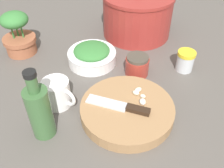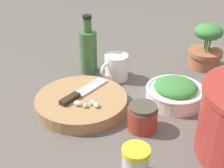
{
  "view_description": "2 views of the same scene",
  "coord_description": "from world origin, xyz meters",
  "px_view_note": "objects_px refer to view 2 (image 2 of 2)",
  "views": [
    {
      "loc": [
        -0.17,
        -0.55,
        0.53
      ],
      "look_at": [
        0.03,
        -0.04,
        0.06
      ],
      "focal_mm": 40.0,
      "sensor_mm": 36.0,
      "label": 1
    },
    {
      "loc": [
        0.8,
        -0.08,
        0.5
      ],
      "look_at": [
        0.03,
        -0.03,
        0.07
      ],
      "focal_mm": 50.0,
      "sensor_mm": 36.0,
      "label": 2
    }
  ],
  "objects_px": {
    "chef_knife": "(81,93)",
    "oil_bottle": "(88,50)",
    "garlic_cloves": "(87,104)",
    "spice_jar": "(136,162)",
    "coffee_mug": "(117,67)",
    "cutting_board": "(81,102)",
    "herb_bowl": "(175,92)",
    "honey_jar": "(142,117)",
    "potted_herb": "(206,49)"
  },
  "relations": [
    {
      "from": "spice_jar",
      "to": "honey_jar",
      "type": "distance_m",
      "value": 0.17
    },
    {
      "from": "potted_herb",
      "to": "chef_knife",
      "type": "bearing_deg",
      "value": -63.1
    },
    {
      "from": "spice_jar",
      "to": "potted_herb",
      "type": "distance_m",
      "value": 0.6
    },
    {
      "from": "garlic_cloves",
      "to": "herb_bowl",
      "type": "bearing_deg",
      "value": 103.14
    },
    {
      "from": "garlic_cloves",
      "to": "cutting_board",
      "type": "bearing_deg",
      "value": -159.8
    },
    {
      "from": "garlic_cloves",
      "to": "potted_herb",
      "type": "height_order",
      "value": "potted_herb"
    },
    {
      "from": "cutting_board",
      "to": "potted_herb",
      "type": "xyz_separation_m",
      "value": [
        -0.24,
        0.44,
        0.05
      ]
    },
    {
      "from": "garlic_cloves",
      "to": "potted_herb",
      "type": "distance_m",
      "value": 0.51
    },
    {
      "from": "herb_bowl",
      "to": "honey_jar",
      "type": "xyz_separation_m",
      "value": [
        0.12,
        -0.12,
        0.0
      ]
    },
    {
      "from": "coffee_mug",
      "to": "chef_knife",
      "type": "bearing_deg",
      "value": -37.41
    },
    {
      "from": "honey_jar",
      "to": "potted_herb",
      "type": "distance_m",
      "value": 0.45
    },
    {
      "from": "cutting_board",
      "to": "garlic_cloves",
      "type": "distance_m",
      "value": 0.06
    },
    {
      "from": "herb_bowl",
      "to": "oil_bottle",
      "type": "bearing_deg",
      "value": -130.31
    },
    {
      "from": "herb_bowl",
      "to": "potted_herb",
      "type": "bearing_deg",
      "value": 144.19
    },
    {
      "from": "garlic_cloves",
      "to": "chef_knife",
      "type": "bearing_deg",
      "value": -164.71
    },
    {
      "from": "herb_bowl",
      "to": "oil_bottle",
      "type": "height_order",
      "value": "oil_bottle"
    },
    {
      "from": "garlic_cloves",
      "to": "potted_herb",
      "type": "xyz_separation_m",
      "value": [
        -0.29,
        0.42,
        0.03
      ]
    },
    {
      "from": "herb_bowl",
      "to": "coffee_mug",
      "type": "relative_size",
      "value": 1.7
    },
    {
      "from": "spice_jar",
      "to": "cutting_board",
      "type": "bearing_deg",
      "value": -156.03
    },
    {
      "from": "garlic_cloves",
      "to": "oil_bottle",
      "type": "xyz_separation_m",
      "value": [
        -0.27,
        0.01,
        0.04
      ]
    },
    {
      "from": "cutting_board",
      "to": "herb_bowl",
      "type": "distance_m",
      "value": 0.28
    },
    {
      "from": "chef_knife",
      "to": "oil_bottle",
      "type": "height_order",
      "value": "oil_bottle"
    },
    {
      "from": "garlic_cloves",
      "to": "oil_bottle",
      "type": "distance_m",
      "value": 0.28
    },
    {
      "from": "chef_knife",
      "to": "oil_bottle",
      "type": "bearing_deg",
      "value": 124.76
    },
    {
      "from": "chef_knife",
      "to": "herb_bowl",
      "type": "xyz_separation_m",
      "value": [
        0.0,
        0.28,
        -0.01
      ]
    },
    {
      "from": "spice_jar",
      "to": "potted_herb",
      "type": "relative_size",
      "value": 0.45
    },
    {
      "from": "oil_bottle",
      "to": "spice_jar",
      "type": "bearing_deg",
      "value": 11.09
    },
    {
      "from": "cutting_board",
      "to": "garlic_cloves",
      "type": "relative_size",
      "value": 3.59
    },
    {
      "from": "garlic_cloves",
      "to": "coffee_mug",
      "type": "bearing_deg",
      "value": 155.35
    },
    {
      "from": "cutting_board",
      "to": "herb_bowl",
      "type": "xyz_separation_m",
      "value": [
        -0.01,
        0.28,
        0.02
      ]
    },
    {
      "from": "potted_herb",
      "to": "honey_jar",
      "type": "bearing_deg",
      "value": -38.74
    },
    {
      "from": "chef_knife",
      "to": "honey_jar",
      "type": "relative_size",
      "value": 1.96
    },
    {
      "from": "honey_jar",
      "to": "garlic_cloves",
      "type": "bearing_deg",
      "value": -113.15
    },
    {
      "from": "cutting_board",
      "to": "oil_bottle",
      "type": "xyz_separation_m",
      "value": [
        -0.23,
        0.02,
        0.06
      ]
    },
    {
      "from": "cutting_board",
      "to": "chef_knife",
      "type": "xyz_separation_m",
      "value": [
        -0.02,
        -0.0,
        0.02
      ]
    },
    {
      "from": "honey_jar",
      "to": "potted_herb",
      "type": "height_order",
      "value": "potted_herb"
    },
    {
      "from": "oil_bottle",
      "to": "garlic_cloves",
      "type": "bearing_deg",
      "value": -1.1
    },
    {
      "from": "cutting_board",
      "to": "herb_bowl",
      "type": "relative_size",
      "value": 1.53
    },
    {
      "from": "chef_knife",
      "to": "honey_jar",
      "type": "height_order",
      "value": "honey_jar"
    },
    {
      "from": "cutting_board",
      "to": "potted_herb",
      "type": "bearing_deg",
      "value": 118.67
    },
    {
      "from": "honey_jar",
      "to": "oil_bottle",
      "type": "relative_size",
      "value": 0.39
    },
    {
      "from": "cutting_board",
      "to": "coffee_mug",
      "type": "bearing_deg",
      "value": 145.55
    },
    {
      "from": "oil_bottle",
      "to": "potted_herb",
      "type": "relative_size",
      "value": 1.27
    },
    {
      "from": "coffee_mug",
      "to": "oil_bottle",
      "type": "relative_size",
      "value": 0.5
    },
    {
      "from": "herb_bowl",
      "to": "spice_jar",
      "type": "xyz_separation_m",
      "value": [
        0.28,
        -0.16,
        0.0
      ]
    },
    {
      "from": "spice_jar",
      "to": "honey_jar",
      "type": "height_order",
      "value": "spice_jar"
    },
    {
      "from": "cutting_board",
      "to": "coffee_mug",
      "type": "distance_m",
      "value": 0.21
    },
    {
      "from": "cutting_board",
      "to": "oil_bottle",
      "type": "bearing_deg",
      "value": 174.36
    },
    {
      "from": "chef_knife",
      "to": "coffee_mug",
      "type": "relative_size",
      "value": 1.53
    },
    {
      "from": "garlic_cloves",
      "to": "oil_bottle",
      "type": "bearing_deg",
      "value": 178.9
    }
  ]
}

